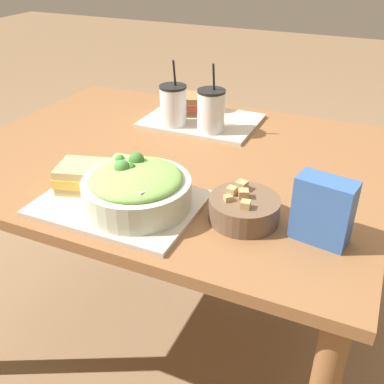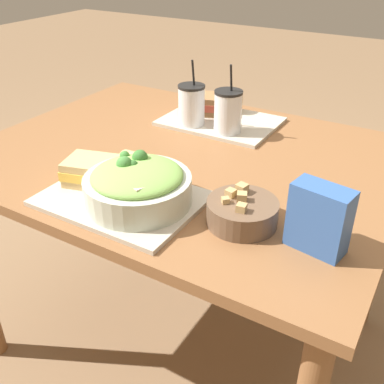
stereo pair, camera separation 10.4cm
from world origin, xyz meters
The scene contains 13 objects.
ground_plane centered at (0.00, 0.00, 0.00)m, with size 12.00×12.00×0.00m, color #846647.
dining_table centered at (0.00, 0.00, 0.66)m, with size 1.22×0.95×0.76m.
tray_near centered at (0.01, -0.31, 0.77)m, with size 0.38×0.28×0.01m.
tray_far centered at (-0.02, 0.27, 0.77)m, with size 0.38×0.28×0.01m.
salad_bowl centered at (0.06, -0.31, 0.82)m, with size 0.25×0.25×0.11m.
soup_bowl centered at (0.30, -0.25, 0.79)m, with size 0.16×0.16×0.08m.
sandwich_near centered at (-0.09, -0.29, 0.80)m, with size 0.17×0.14×0.06m.
baguette_near centered at (0.00, -0.21, 0.81)m, with size 0.11×0.07×0.07m.
sandwich_far centered at (-0.10, 0.30, 0.80)m, with size 0.18×0.16×0.06m.
baguette_far centered at (-0.03, 0.37, 0.81)m, with size 0.09×0.08×0.07m.
drink_cup_dark centered at (-0.09, 0.19, 0.83)m, with size 0.09×0.09×0.21m.
drink_cup_red centered at (0.05, 0.19, 0.84)m, with size 0.09×0.09×0.22m.
chip_bag centered at (0.48, -0.25, 0.83)m, with size 0.13×0.08×0.14m.
Camera 1 is at (0.55, -1.07, 1.33)m, focal length 42.00 mm.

